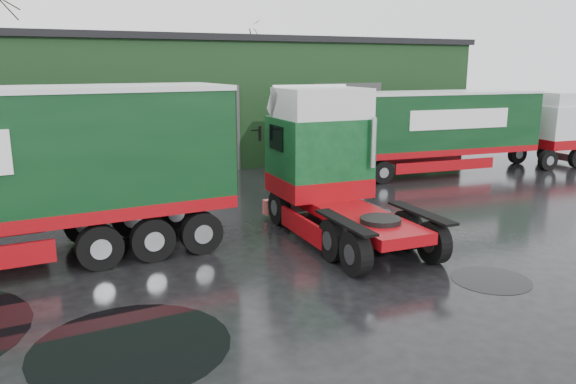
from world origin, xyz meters
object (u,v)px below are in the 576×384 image
object	(u,v)px
lorry_right	(422,134)
tree_back_b	(236,80)
hero_tractor	(349,167)
tree_back_a	(1,67)
warehouse	(165,98)
wash_bucket	(386,214)

from	to	relation	value
lorry_right	tree_back_b	xyz separation A→B (m)	(-0.83, 21.00, 1.85)
hero_tractor	tree_back_a	world-z (taller)	tree_back_a
warehouse	lorry_right	size ratio (longest dim) A/B	2.24
tree_back_a	hero_tractor	bearing A→B (deg)	-72.73
tree_back_a	tree_back_b	xyz separation A→B (m)	(16.00, 0.00, -1.00)
wash_bucket	tree_back_b	world-z (taller)	tree_back_b
tree_back_b	warehouse	bearing A→B (deg)	-128.66
wash_bucket	hero_tractor	bearing A→B (deg)	-147.80
warehouse	tree_back_a	bearing A→B (deg)	128.66
lorry_right	wash_bucket	size ratio (longest dim) A/B	49.50
warehouse	lorry_right	world-z (taller)	warehouse
hero_tractor	wash_bucket	size ratio (longest dim) A/B	23.74
tree_back_a	tree_back_b	world-z (taller)	tree_back_a
wash_bucket	tree_back_a	xyz separation A→B (m)	(-11.10, 26.39, 4.61)
hero_tractor	tree_back_a	xyz separation A→B (m)	(-8.68, 27.92, 2.60)
hero_tractor	tree_back_b	xyz separation A→B (m)	(7.32, 27.92, 1.60)
tree_back_a	tree_back_b	distance (m)	16.03
hero_tractor	wash_bucket	distance (m)	3.50
warehouse	hero_tractor	xyz separation A→B (m)	(0.68, -17.92, -1.00)
tree_back_a	warehouse	bearing A→B (deg)	-51.34
lorry_right	tree_back_b	size ratio (longest dim) A/B	1.93
hero_tractor	wash_bucket	world-z (taller)	hero_tractor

